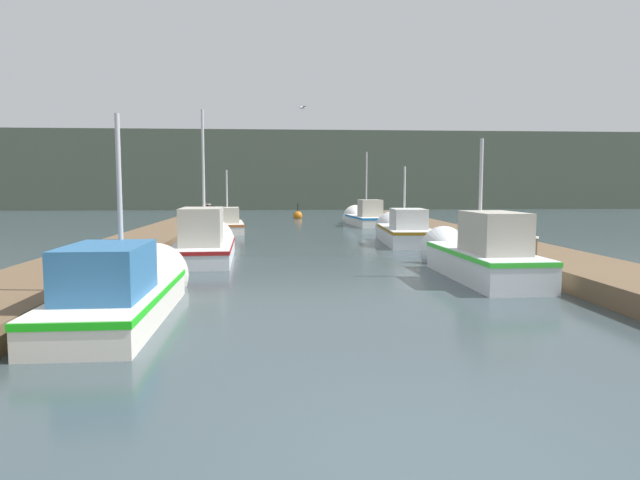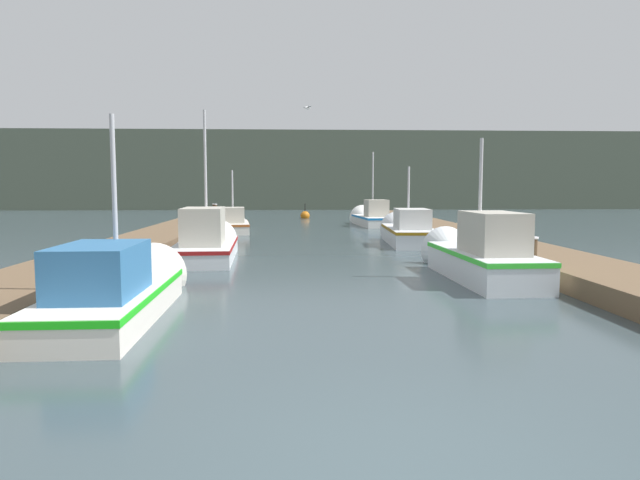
{
  "view_description": "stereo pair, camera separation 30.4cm",
  "coord_description": "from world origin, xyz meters",
  "views": [
    {
      "loc": [
        -1.13,
        -4.0,
        2.16
      ],
      "look_at": [
        -0.08,
        10.58,
        0.76
      ],
      "focal_mm": 32.0,
      "sensor_mm": 36.0,
      "label": 1
    },
    {
      "loc": [
        -0.82,
        -4.02,
        2.16
      ],
      "look_at": [
        -0.08,
        10.58,
        0.76
      ],
      "focal_mm": 32.0,
      "sensor_mm": 36.0,
      "label": 2
    }
  ],
  "objects": [
    {
      "name": "channel_buoy",
      "position": [
        0.11,
        33.85,
        0.17
      ],
      "size": [
        0.61,
        0.61,
        1.11
      ],
      "color": "#BF6513",
      "rests_on": "ground_plane"
    },
    {
      "name": "dock_right",
      "position": [
        5.77,
        16.0,
        0.21
      ],
      "size": [
        2.28,
        40.0,
        0.42
      ],
      "color": "brown",
      "rests_on": "ground_plane"
    },
    {
      "name": "mooring_piling_1",
      "position": [
        -4.8,
        25.94,
        0.62
      ],
      "size": [
        0.27,
        0.27,
        1.22
      ],
      "color": "#473523",
      "rests_on": "ground_plane"
    },
    {
      "name": "fishing_boat_2",
      "position": [
        -3.35,
        13.23,
        0.46
      ],
      "size": [
        1.89,
        5.54,
        4.9
      ],
      "rotation": [
        0.0,
        0.0,
        0.05
      ],
      "color": "silver",
      "rests_on": "ground_plane"
    },
    {
      "name": "mooring_piling_0",
      "position": [
        4.54,
        8.45,
        0.51
      ],
      "size": [
        0.36,
        0.36,
        1.02
      ],
      "color": "#473523",
      "rests_on": "ground_plane"
    },
    {
      "name": "fishing_boat_0",
      "position": [
        -3.72,
        5.68,
        0.42
      ],
      "size": [
        1.56,
        5.32,
        3.76
      ],
      "rotation": [
        0.0,
        0.0,
        0.02
      ],
      "color": "silver",
      "rests_on": "ground_plane"
    },
    {
      "name": "ground_plane",
      "position": [
        0.0,
        0.0,
        0.0
      ],
      "size": [
        200.0,
        200.0,
        0.0
      ],
      "color": "#38474C"
    },
    {
      "name": "fishing_boat_3",
      "position": [
        3.6,
        17.56,
        0.43
      ],
      "size": [
        1.84,
        5.71,
        3.32
      ],
      "rotation": [
        0.0,
        0.0,
        -0.05
      ],
      "color": "silver",
      "rests_on": "ground_plane"
    },
    {
      "name": "fishing_boat_1",
      "position": [
        3.57,
        9.13,
        0.53
      ],
      "size": [
        1.57,
        5.23,
        3.59
      ],
      "rotation": [
        0.0,
        0.0,
        0.02
      ],
      "color": "silver",
      "rests_on": "ground_plane"
    },
    {
      "name": "fishing_boat_5",
      "position": [
        3.61,
        27.23,
        0.4
      ],
      "size": [
        2.01,
        5.36,
        4.48
      ],
      "rotation": [
        0.0,
        0.0,
        0.09
      ],
      "color": "silver",
      "rests_on": "ground_plane"
    },
    {
      "name": "fishing_boat_4",
      "position": [
        -3.59,
        23.18,
        0.36
      ],
      "size": [
        1.87,
        4.79,
        3.31
      ],
      "rotation": [
        0.0,
        0.0,
        0.1
      ],
      "color": "silver",
      "rests_on": "ground_plane"
    },
    {
      "name": "distant_shore_ridge",
      "position": [
        0.0,
        55.12,
        3.56
      ],
      "size": [
        120.0,
        16.0,
        7.12
      ],
      "color": "#4C5647",
      "rests_on": "ground_plane"
    },
    {
      "name": "mooring_piling_2",
      "position": [
        -4.78,
        22.3,
        0.59
      ],
      "size": [
        0.25,
        0.25,
        1.17
      ],
      "color": "#473523",
      "rests_on": "ground_plane"
    },
    {
      "name": "seagull_lead",
      "position": [
        -0.1,
        20.79,
        5.49
      ],
      "size": [
        0.35,
        0.55,
        0.12
      ],
      "rotation": [
        0.0,
        0.0,
        5.16
      ],
      "color": "white"
    },
    {
      "name": "dock_left",
      "position": [
        -5.77,
        16.0,
        0.21
      ],
      "size": [
        2.28,
        40.0,
        0.42
      ],
      "color": "brown",
      "rests_on": "ground_plane"
    }
  ]
}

